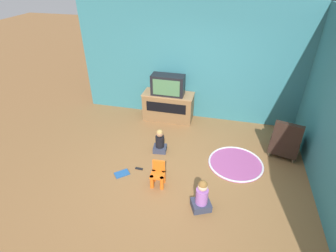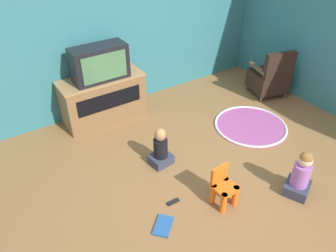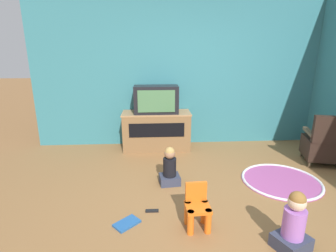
% 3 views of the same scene
% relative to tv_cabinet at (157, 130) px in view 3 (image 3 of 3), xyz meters
% --- Properties ---
extents(ground_plane, '(30.00, 30.00, 0.00)m').
position_rel_tv_cabinet_xyz_m(ground_plane, '(0.75, -1.95, -0.36)').
color(ground_plane, olive).
extents(wall_back, '(5.43, 0.12, 2.80)m').
position_rel_tv_cabinet_xyz_m(wall_back, '(0.46, 0.33, 1.04)').
color(wall_back, teal).
rests_on(wall_back, ground_plane).
extents(tv_cabinet, '(1.24, 0.51, 0.69)m').
position_rel_tv_cabinet_xyz_m(tv_cabinet, '(0.00, 0.00, 0.00)').
color(tv_cabinet, brown).
rests_on(tv_cabinet, ground_plane).
extents(television, '(0.78, 0.35, 0.49)m').
position_rel_tv_cabinet_xyz_m(television, '(0.00, -0.04, 0.58)').
color(television, black).
rests_on(television, tv_cabinet).
extents(black_armchair, '(0.67, 0.66, 0.85)m').
position_rel_tv_cabinet_xyz_m(black_armchair, '(2.66, -0.88, -0.02)').
color(black_armchair, brown).
rests_on(black_armchair, ground_plane).
extents(yellow_kid_chair, '(0.26, 0.25, 0.47)m').
position_rel_tv_cabinet_xyz_m(yellow_kid_chair, '(0.37, -2.32, -0.16)').
color(yellow_kid_chair, orange).
rests_on(yellow_kid_chair, ground_plane).
extents(play_mat, '(1.09, 1.09, 0.04)m').
position_rel_tv_cabinet_xyz_m(play_mat, '(1.73, -1.42, -0.35)').
color(play_mat, '#A54C8C').
rests_on(play_mat, ground_plane).
extents(child_watching_left, '(0.30, 0.27, 0.54)m').
position_rel_tv_cabinet_xyz_m(child_watching_left, '(0.15, -1.38, -0.13)').
color(child_watching_left, '#33384C').
rests_on(child_watching_left, ground_plane).
extents(child_watching_center, '(0.38, 0.36, 0.59)m').
position_rel_tv_cabinet_xyz_m(child_watching_center, '(1.20, -2.68, -0.10)').
color(child_watching_center, '#33384C').
rests_on(child_watching_center, ground_plane).
extents(book, '(0.31, 0.30, 0.02)m').
position_rel_tv_cabinet_xyz_m(book, '(-0.36, -2.24, -0.35)').
color(book, '#235699').
rests_on(book, ground_plane).
extents(remote_control, '(0.15, 0.05, 0.02)m').
position_rel_tv_cabinet_xyz_m(remote_control, '(-0.09, -2.03, -0.35)').
color(remote_control, black).
rests_on(remote_control, ground_plane).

